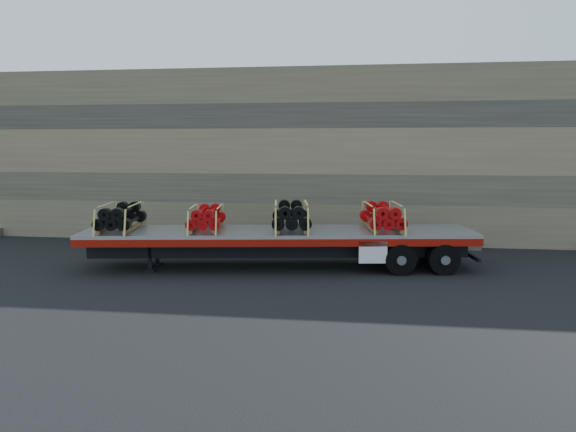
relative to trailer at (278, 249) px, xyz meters
name	(u,v)px	position (x,y,z in m)	size (l,w,h in m)	color
ground	(261,270)	(-0.50, -0.42, -0.62)	(120.00, 120.00, 0.00)	black
rock_wall	(289,156)	(-0.50, 6.08, 2.88)	(44.00, 3.00, 7.00)	#7A6B54
trailer	(278,249)	(0.00, 0.00, 0.00)	(12.43, 2.39, 1.24)	#ADB0B5
bundle_front	(121,218)	(-4.96, -0.79, 1.02)	(1.12, 2.25, 0.80)	black
bundle_midfront	(207,219)	(-2.26, -0.36, 0.99)	(1.03, 2.07, 0.73)	#B0090B
bundle_midrear	(291,217)	(0.40, 0.06, 1.04)	(1.19, 2.37, 0.84)	black
bundle_rear	(382,217)	(3.30, 0.53, 1.02)	(1.13, 2.27, 0.80)	#B0090B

